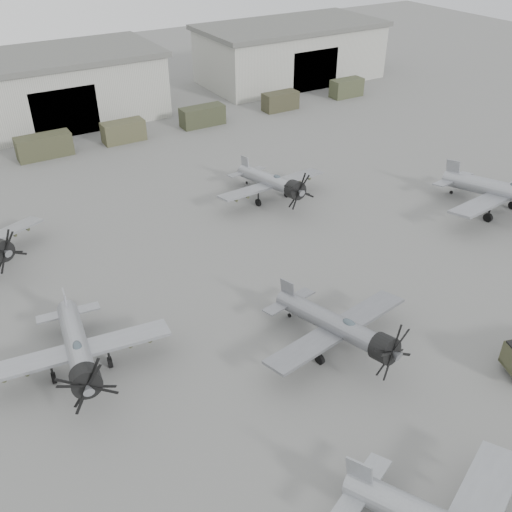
% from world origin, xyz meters
% --- Properties ---
extents(ground, '(220.00, 220.00, 0.00)m').
position_xyz_m(ground, '(0.00, 0.00, 0.00)').
color(ground, slate).
rests_on(ground, ground).
extents(hangar_center, '(29.00, 14.80, 8.70)m').
position_xyz_m(hangar_center, '(0.00, 61.96, 4.37)').
color(hangar_center, '#B5B5A9').
rests_on(hangar_center, ground).
extents(hangar_right, '(29.00, 14.80, 8.70)m').
position_xyz_m(hangar_right, '(38.00, 61.96, 4.37)').
color(hangar_right, '#B5B5A9').
rests_on(hangar_right, ground).
extents(support_truck_3, '(6.21, 2.20, 2.64)m').
position_xyz_m(support_truck_3, '(-4.19, 50.00, 1.32)').
color(support_truck_3, '#3C3D28').
rests_on(support_truck_3, ground).
extents(support_truck_4, '(5.16, 2.20, 2.50)m').
position_xyz_m(support_truck_4, '(5.36, 50.00, 1.25)').
color(support_truck_4, '#48472F').
rests_on(support_truck_4, ground).
extents(support_truck_5, '(5.85, 2.20, 2.52)m').
position_xyz_m(support_truck_5, '(16.17, 50.00, 1.26)').
color(support_truck_5, '#353825').
rests_on(support_truck_5, ground).
extents(support_truck_6, '(5.05, 2.20, 2.47)m').
position_xyz_m(support_truck_6, '(28.35, 50.00, 1.23)').
color(support_truck_6, '#393825').
rests_on(support_truck_6, ground).
extents(support_truck_7, '(4.94, 2.20, 2.59)m').
position_xyz_m(support_truck_7, '(40.16, 50.00, 1.30)').
color(support_truck_7, '#3F442C').
rests_on(support_truck_7, ground).
extents(aircraft_mid_1, '(11.83, 10.65, 4.70)m').
position_xyz_m(aircraft_mid_1, '(-11.09, 12.78, 2.14)').
color(aircraft_mid_1, '#9A9DA3').
rests_on(aircraft_mid_1, ground).
extents(aircraft_mid_2, '(11.70, 10.53, 4.64)m').
position_xyz_m(aircraft_mid_2, '(4.30, 5.98, 2.11)').
color(aircraft_mid_2, gray).
rests_on(aircraft_mid_2, ground).
extents(aircraft_mid_3, '(13.69, 12.32, 5.45)m').
position_xyz_m(aircraft_mid_3, '(29.47, 13.10, 2.48)').
color(aircraft_mid_3, '#999BA2').
rests_on(aircraft_mid_3, ground).
extents(aircraft_far_1, '(11.51, 10.35, 4.60)m').
position_xyz_m(aircraft_far_1, '(12.38, 26.82, 2.09)').
color(aircraft_far_1, '#9A9CA2').
rests_on(aircraft_far_1, ground).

